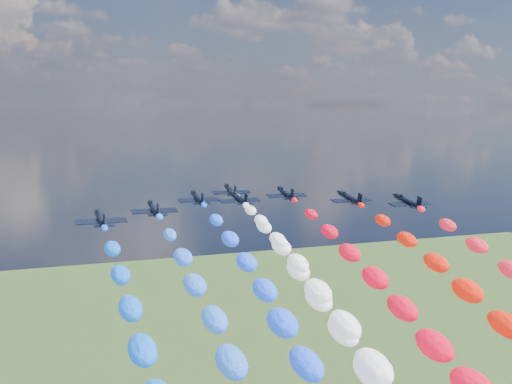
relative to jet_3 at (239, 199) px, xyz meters
name	(u,v)px	position (x,y,z in m)	size (l,w,h in m)	color
jet_0	(101,219)	(-29.49, -15.58, 0.00)	(8.36, 11.21, 2.47)	black
jet_1	(154,209)	(-18.94, -7.75, 0.00)	(8.36, 11.21, 2.47)	black
jet_2	(198,198)	(-7.66, 3.59, 0.00)	(8.36, 11.21, 2.47)	black
jet_3	(239,199)	(0.00, 0.00, 0.00)	(8.36, 11.21, 2.47)	black
jet_4	(231,190)	(2.44, 13.05, 0.00)	(8.36, 11.21, 2.47)	black
trail_4	(358,373)	(2.44, -47.04, -19.28)	(5.55, 116.36, 42.60)	white
jet_5	(286,194)	(11.98, 3.93, 0.00)	(8.36, 11.21, 2.47)	black
jet_6	(350,198)	(21.54, -7.38, 0.00)	(8.36, 11.21, 2.47)	black
jet_7	(408,202)	(30.01, -15.51, 0.00)	(8.36, 11.21, 2.47)	black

